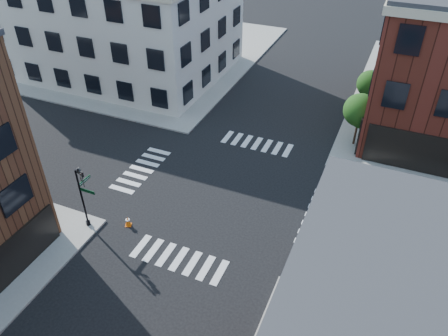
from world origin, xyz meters
name	(u,v)px	position (x,y,z in m)	size (l,w,h in m)	color
ground	(224,192)	(0.00, 0.00, 0.00)	(120.00, 120.00, 0.00)	black
sidewalk_nw	(135,50)	(-21.00, 21.00, 0.07)	(30.00, 30.00, 0.15)	gray
building_nw	(119,19)	(-19.00, 16.00, 5.50)	(22.00, 16.00, 11.00)	silver
tree_near	(361,112)	(7.56, 9.98, 3.16)	(2.69, 2.69, 4.49)	black
tree_far	(371,85)	(7.56, 15.98, 2.87)	(2.43, 2.43, 4.07)	black
signal_pole	(83,192)	(-6.72, -6.68, 2.86)	(1.29, 1.24, 4.60)	black
box_truck	(392,260)	(11.72, -3.84, 1.79)	(7.71, 2.72, 3.44)	white
traffic_cone	(128,221)	(-4.46, -5.70, 0.35)	(0.52, 0.52, 0.73)	orange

